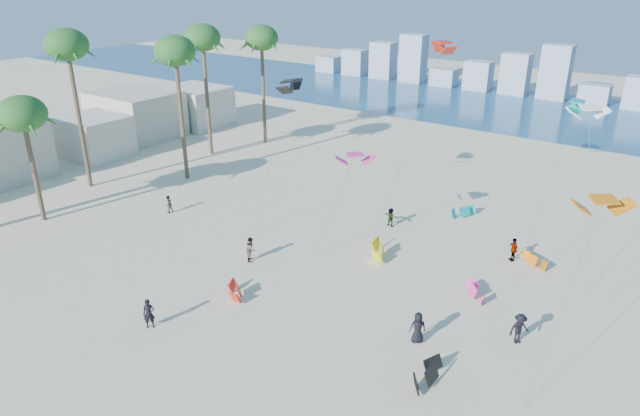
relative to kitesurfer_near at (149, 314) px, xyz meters
The scene contains 10 objects.
ground 4.35m from the kitesurfer_near, 78.11° to the right, with size 220.00×220.00×0.00m, color beige.
ocean 67.85m from the kitesurfer_near, 89.26° to the left, with size 220.00×220.00×0.00m, color navy.
kitesurfer_near is the anchor object (origin of this frame).
kitesurfer_mid 9.68m from the kitesurfer_near, 93.97° to the left, with size 0.88×0.69×1.81m, color gray.
kitesurfers_far 18.21m from the kitesurfer_near, 51.24° to the left, with size 39.13×13.79×1.90m.
grounded_kites 17.98m from the kitesurfer_near, 53.89° to the left, with size 16.78×23.70×0.94m.
flying_kites 24.93m from the kitesurfer_near, 53.36° to the left, with size 33.86×18.94×15.13m.
palm_row 26.44m from the kitesurfer_near, 150.26° to the left, with size 9.75×44.80×14.72m.
beachfront_buildings 36.84m from the kitesurfer_near, 153.09° to the left, with size 11.50×43.00×6.00m.
distant_skyline 77.87m from the kitesurfer_near, 90.23° to the left, with size 85.00×3.00×8.40m.
Camera 1 is at (23.51, -12.74, 19.72)m, focal length 31.74 mm.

